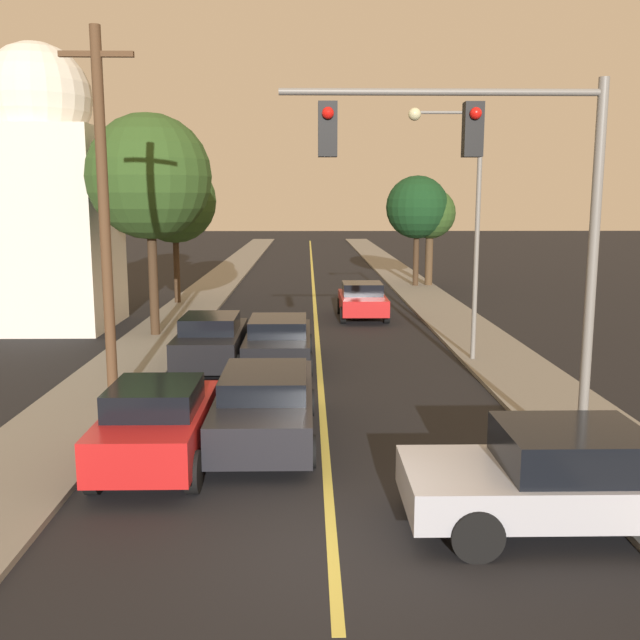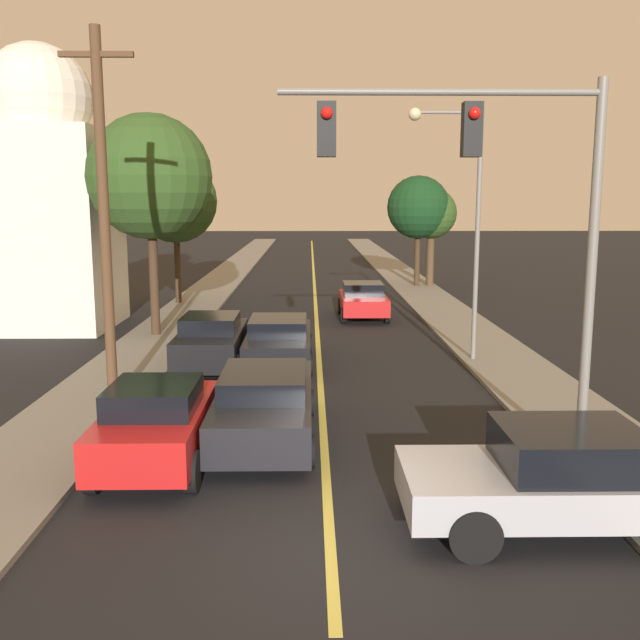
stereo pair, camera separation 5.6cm
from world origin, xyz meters
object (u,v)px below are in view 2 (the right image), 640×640
object	(u,v)px
traffic_signal_mast	(496,192)
tree_right_near	(431,214)
car_outer_lane_front	(156,423)
tree_left_far	(150,177)
domed_building_left	(44,196)
car_far_oncoming	(363,300)
streetlamp_right	(461,200)
tree_left_near	(175,201)
car_outer_lane_second	(212,341)
car_near_lane_front	(265,403)
car_crossing_right	(560,477)
utility_pole_left	(104,215)
tree_right_far	(418,208)
car_near_lane_second	(279,340)

from	to	relation	value
traffic_signal_mast	tree_right_near	bearing A→B (deg)	82.64
car_outer_lane_front	traffic_signal_mast	xyz separation A→B (m)	(5.96, -0.07, 4.10)
tree_left_far	domed_building_left	xyz separation A→B (m)	(-4.42, 2.22, -0.62)
tree_left_far	domed_building_left	world-z (taller)	domed_building_left
car_far_oncoming	tree_left_far	size ratio (longest dim) A/B	0.53
streetlamp_right	tree_left_far	size ratio (longest dim) A/B	0.96
streetlamp_right	tree_right_near	size ratio (longest dim) A/B	1.36
traffic_signal_mast	tree_left_near	bearing A→B (deg)	114.47
car_outer_lane_second	tree_right_near	distance (m)	21.71
car_near_lane_front	car_crossing_right	size ratio (longest dim) A/B	1.12
tree_left_near	utility_pole_left	bearing A→B (deg)	-84.93
tree_right_far	car_outer_lane_front	bearing A→B (deg)	-108.13
car_near_lane_second	utility_pole_left	world-z (taller)	utility_pole_left
car_outer_lane_front	car_far_oncoming	size ratio (longest dim) A/B	0.97
car_outer_lane_front	utility_pole_left	world-z (taller)	utility_pole_left
tree_left_near	tree_right_far	xyz separation A→B (m)	(11.91, 6.30, -0.35)
traffic_signal_mast	tree_left_far	xyz separation A→B (m)	(-8.59, 12.38, 0.61)
car_near_lane_front	streetlamp_right	distance (m)	9.49
traffic_signal_mast	car_outer_lane_front	bearing A→B (deg)	179.30
utility_pole_left	tree_right_near	world-z (taller)	utility_pole_left
streetlamp_right	utility_pole_left	size ratio (longest dim) A/B	0.87
car_near_lane_second	utility_pole_left	distance (m)	6.82
car_outer_lane_front	tree_left_far	bearing A→B (deg)	102.08
car_outer_lane_second	traffic_signal_mast	distance (m)	10.36
car_near_lane_front	car_crossing_right	distance (m)	6.09
tree_right_far	car_near_lane_second	bearing A→B (deg)	-110.28
tree_right_far	car_outer_lane_second	bearing A→B (deg)	-114.39
tree_right_far	domed_building_left	xyz separation A→B (m)	(-15.72, -11.93, 0.57)
domed_building_left	tree_right_near	bearing A→B (deg)	36.37
car_far_oncoming	car_crossing_right	bearing A→B (deg)	94.44
car_near_lane_second	tree_left_far	bearing A→B (deg)	136.59
car_crossing_right	domed_building_left	size ratio (longest dim) A/B	0.44
car_outer_lane_front	tree_right_near	world-z (taller)	tree_right_near
car_outer_lane_front	domed_building_left	size ratio (longest dim) A/B	0.37
utility_pole_left	tree_right_far	world-z (taller)	utility_pole_left
car_crossing_right	domed_building_left	xyz separation A→B (m)	(-13.48, 17.09, 4.12)
car_crossing_right	streetlamp_right	world-z (taller)	streetlamp_right
domed_building_left	car_outer_lane_front	bearing A→B (deg)	-64.09
car_far_oncoming	streetlamp_right	distance (m)	9.26
tree_right_near	domed_building_left	xyz separation A→B (m)	(-16.47, -12.13, 0.93)
car_far_oncoming	tree_left_near	world-z (taller)	tree_left_near
streetlamp_right	tree_left_far	world-z (taller)	tree_left_far
tree_left_near	car_outer_lane_second	bearing A→B (deg)	-75.75
car_crossing_right	streetlamp_right	bearing A→B (deg)	-3.76
car_near_lane_second	tree_right_near	world-z (taller)	tree_right_near
car_near_lane_front	streetlamp_right	xyz separation A→B (m)	(5.27, 6.79, 4.02)
car_outer_lane_front	car_far_oncoming	bearing A→B (deg)	73.11
streetlamp_right	utility_pole_left	bearing A→B (deg)	-152.55
streetlamp_right	utility_pole_left	xyz separation A→B (m)	(-8.91, -4.63, -0.33)
car_outer_lane_second	tree_left_far	size ratio (longest dim) A/B	0.55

